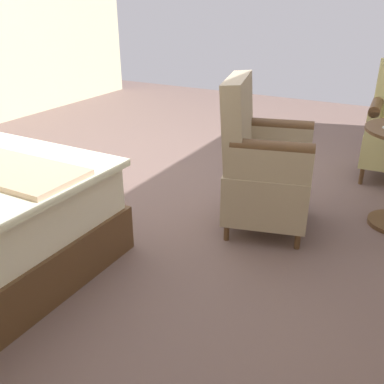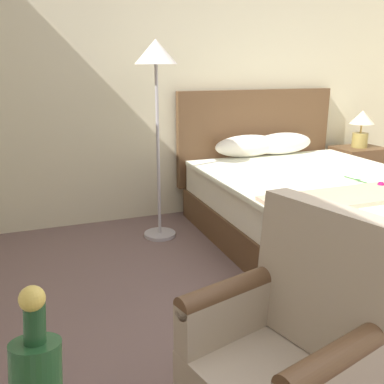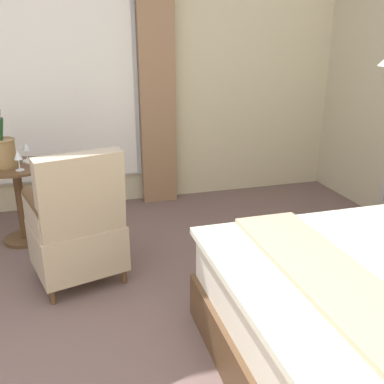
{
  "view_description": "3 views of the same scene",
  "coord_description": "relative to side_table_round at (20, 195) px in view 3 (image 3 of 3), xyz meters",
  "views": [
    {
      "loc": [
        -1.94,
        2.71,
        1.44
      ],
      "look_at": [
        -1.05,
        1.1,
        0.59
      ],
      "focal_mm": 40.0,
      "sensor_mm": 36.0,
      "label": 1
    },
    {
      "loc": [
        -1.87,
        -0.89,
        1.47
      ],
      "look_at": [
        -1.1,
        1.15,
        0.82
      ],
      "focal_mm": 40.0,
      "sensor_mm": 36.0,
      "label": 2
    },
    {
      "loc": [
        1.74,
        0.24,
        1.66
      ],
      "look_at": [
        -0.68,
        0.93,
        0.76
      ],
      "focal_mm": 40.0,
      "sensor_mm": 36.0,
      "label": 3
    }
  ],
  "objects": [
    {
      "name": "armchair_by_window",
      "position": [
        0.83,
        0.45,
        0.0
      ],
      "size": [
        0.69,
        0.7,
        1.0
      ],
      "color": "brown",
      "rests_on": "ground"
    },
    {
      "name": "wine_glass_near_edge",
      "position": [
        -0.14,
        0.09,
        0.37
      ],
      "size": [
        0.07,
        0.07,
        0.15
      ],
      "color": "white",
      "rests_on": "side_table_round"
    },
    {
      "name": "wall_window_side",
      "position": [
        -0.79,
        0.23,
        1.03
      ],
      "size": [
        0.27,
        6.33,
        2.91
      ],
      "color": "beige",
      "rests_on": "ground"
    },
    {
      "name": "snack_plate",
      "position": [
        -0.09,
        0.14,
        0.27
      ],
      "size": [
        0.17,
        0.17,
        0.04
      ],
      "color": "white",
      "rests_on": "side_table_round"
    },
    {
      "name": "side_table_round",
      "position": [
        0.0,
        0.0,
        0.0
      ],
      "size": [
        0.6,
        0.6,
        0.68
      ],
      "color": "brown",
      "rests_on": "ground"
    },
    {
      "name": "champagne_bucket",
      "position": [
        0.02,
        -0.08,
        0.41
      ],
      "size": [
        0.21,
        0.21,
        0.49
      ],
      "color": "olive",
      "rests_on": "side_table_round"
    },
    {
      "name": "wine_glass_near_bucket",
      "position": [
        0.16,
        0.05,
        0.38
      ],
      "size": [
        0.07,
        0.07,
        0.16
      ],
      "color": "white",
      "rests_on": "side_table_round"
    }
  ]
}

